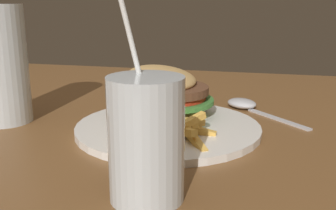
% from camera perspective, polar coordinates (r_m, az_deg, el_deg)
% --- Properties ---
extents(meal_plate_near, '(0.27, 0.27, 0.09)m').
position_cam_1_polar(meal_plate_near, '(0.59, 0.05, -0.45)').
color(meal_plate_near, white).
rests_on(meal_plate_near, dining_table).
extents(beer_glass, '(0.08, 0.08, 0.18)m').
position_cam_1_polar(beer_glass, '(0.66, -23.16, 4.75)').
color(beer_glass, silver).
rests_on(beer_glass, dining_table).
extents(juice_glass, '(0.07, 0.07, 0.20)m').
position_cam_1_polar(juice_glass, '(0.37, -3.17, -5.36)').
color(juice_glass, silver).
rests_on(juice_glass, dining_table).
extents(spoon, '(0.15, 0.15, 0.02)m').
position_cam_1_polar(spoon, '(0.71, 11.06, 0.07)').
color(spoon, silver).
rests_on(spoon, dining_table).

